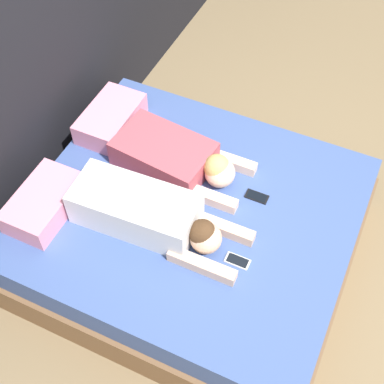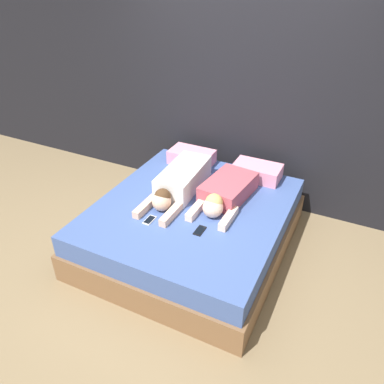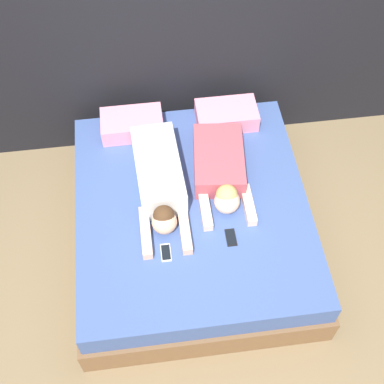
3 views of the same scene
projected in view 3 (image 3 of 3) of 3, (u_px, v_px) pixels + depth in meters
The scene contains 9 objects.
ground_plane at pixel (192, 237), 4.39m from camera, with size 12.00×12.00×0.00m, color #7F6B4C.
wall_back at pixel (172, 17), 3.98m from camera, with size 12.00×0.06×2.60m.
bed at pixel (192, 221), 4.19m from camera, with size 1.79×1.99×0.49m.
pillow_head_left at pixel (132, 124), 4.34m from camera, with size 0.50×0.30×0.15m.
pillow_head_right at pixel (226, 115), 4.40m from camera, with size 0.50×0.30×0.15m.
person_left at pixel (159, 180), 3.98m from camera, with size 0.36×1.06×0.23m.
person_right at pixel (221, 170), 4.05m from camera, with size 0.44×0.88×0.22m.
cell_phone_left at pixel (166, 253), 3.74m from camera, with size 0.07×0.14×0.01m.
cell_phone_right at pixel (231, 237), 3.81m from camera, with size 0.07×0.14×0.01m.
Camera 3 is at (-0.29, -2.21, 3.79)m, focal length 50.00 mm.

